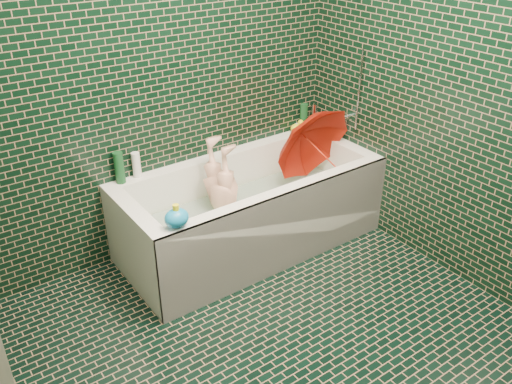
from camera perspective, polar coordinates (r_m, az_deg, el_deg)
floor at (r=2.88m, az=4.01°, el=-17.71°), size 2.80×2.80×0.00m
wall_back at (r=3.29m, az=-11.25°, el=13.50°), size 2.80×0.00×2.80m
wall_right at (r=3.12m, az=24.05°, el=10.77°), size 0.00×2.80×2.80m
bathtub at (r=3.59m, az=-0.46°, el=-2.72°), size 1.70×0.75×0.55m
bath_mat at (r=3.63m, az=-0.61°, el=-3.35°), size 1.35×0.47×0.01m
water at (r=3.56m, az=-0.63°, el=-1.39°), size 1.48×0.53×0.00m
faucet at (r=3.83m, az=9.55°, el=8.31°), size 0.18×0.19×0.55m
child at (r=3.51m, az=-3.29°, el=-1.70°), size 0.95×0.40×0.26m
umbrella at (r=3.65m, az=6.95°, el=4.05°), size 0.76×0.77×0.87m
soap_bottle_a at (r=4.03m, az=4.95°, el=6.29°), size 0.10×0.11×0.26m
soap_bottle_b at (r=4.07m, az=4.82°, el=6.53°), size 0.09×0.09×0.17m
soap_bottle_c at (r=4.12m, az=5.53°, el=6.78°), size 0.16×0.16×0.18m
bottle_right_tall at (r=4.02m, az=5.03°, el=7.82°), size 0.07×0.07×0.21m
bottle_right_pump at (r=4.08m, az=6.09°, el=7.95°), size 0.06×0.06×0.19m
bottle_left_tall at (r=3.36m, az=-14.20°, el=2.51°), size 0.06×0.06×0.20m
bottle_left_short at (r=3.41m, az=-12.48°, el=2.81°), size 0.07×0.07×0.16m
rubber_duck at (r=4.01m, az=4.34°, el=6.83°), size 0.12×0.09×0.09m
bath_toy at (r=2.86m, az=-8.35°, el=-2.70°), size 0.16×0.14×0.13m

